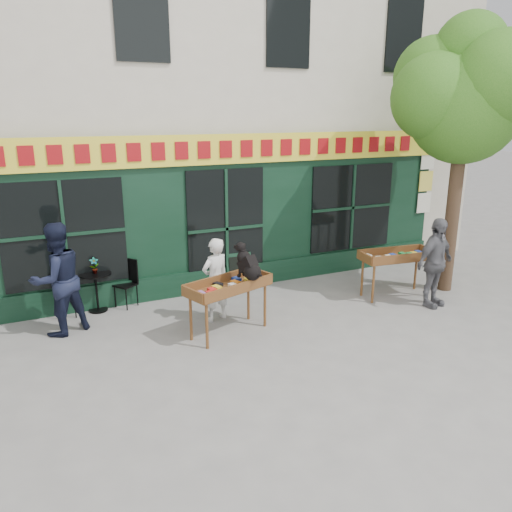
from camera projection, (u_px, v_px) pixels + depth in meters
The scene contains 14 objects.
ground at pixel (275, 329), 8.89m from camera, with size 80.00×80.00×0.00m, color slate.
building at pixel (171, 61), 12.71m from camera, with size 14.00×7.26×10.00m.
street_tree at pixel (465, 92), 9.82m from camera, with size 3.05×2.90×5.60m.
book_cart_center at pixel (229, 289), 8.50m from camera, with size 1.62×1.05×0.99m.
dog at pixel (248, 261), 8.47m from camera, with size 0.34×0.60×0.60m, color black, non-canonical shape.
woman at pixel (215, 280), 9.08m from camera, with size 0.57×0.37×1.56m, color silver.
book_cart_right at pixel (397, 258), 10.27m from camera, with size 1.56×0.80×0.99m.
man_right at pixel (435, 263), 9.72m from camera, with size 1.04×0.43×1.78m, color #59595E.
bistro_table at pixel (96, 284), 9.55m from camera, with size 0.60×0.60×0.76m.
bistro_chair_left at pixel (60, 288), 9.30m from camera, with size 0.42×0.42×0.95m.
bistro_chair_right at pixel (128, 278), 9.84m from camera, with size 0.51×0.50×0.95m.
potted_plant at pixel (94, 266), 9.44m from camera, with size 0.17×0.11×0.32m, color gray.
man_left at pixel (57, 279), 8.47m from camera, with size 0.96×0.74×1.97m, color black.
chalkboard at pixel (240, 271), 10.79m from camera, with size 0.57×0.24×0.79m.
Camera 1 is at (-3.76, -7.27, 3.72)m, focal length 35.00 mm.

